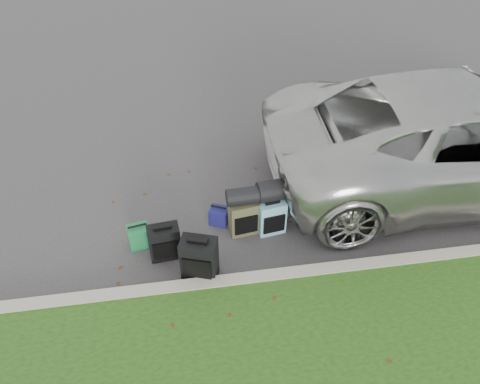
{
  "coord_description": "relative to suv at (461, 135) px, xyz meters",
  "views": [
    {
      "loc": [
        -0.84,
        -4.72,
        4.92
      ],
      "look_at": [
        -0.1,
        0.2,
        0.55
      ],
      "focal_mm": 35.0,
      "sensor_mm": 36.0,
      "label": 1
    }
  ],
  "objects": [
    {
      "name": "duffel_left",
      "position": [
        -3.51,
        -0.71,
        -0.16
      ],
      "size": [
        0.47,
        0.26,
        0.25
      ],
      "primitive_type": "cylinder",
      "rotation": [
        0.0,
        1.57,
        0.04
      ],
      "color": "black",
      "rests_on": "suitcase_olive"
    },
    {
      "name": "curb",
      "position": [
        -3.42,
        -1.68,
        -0.76
      ],
      "size": [
        120.0,
        0.18,
        0.15
      ],
      "primitive_type": "cube",
      "color": "#9E937F",
      "rests_on": "ground"
    },
    {
      "name": "suv",
      "position": [
        0.0,
        0.0,
        0.0
      ],
      "size": [
        6.09,
        2.92,
        1.67
      ],
      "primitive_type": "imported",
      "rotation": [
        0.0,
        0.0,
        1.55
      ],
      "color": "#B7B7B2",
      "rests_on": "ground"
    },
    {
      "name": "suitcase_olive",
      "position": [
        -3.5,
        -0.71,
        -0.56
      ],
      "size": [
        0.43,
        0.3,
        0.55
      ],
      "primitive_type": "cube",
      "rotation": [
        0.0,
        0.0,
        0.13
      ],
      "color": "#3B3C25",
      "rests_on": "ground"
    },
    {
      "name": "trash_bag",
      "position": [
        -2.76,
        -0.47,
        0.02
      ],
      "size": [
        0.42,
        0.42,
        0.42
      ],
      "primitive_type": "sphere",
      "color": "silver",
      "rests_on": "suitcase_large_black_right"
    },
    {
      "name": "duffel_right",
      "position": [
        -3.03,
        -0.67,
        -0.14
      ],
      "size": [
        0.57,
        0.35,
        0.3
      ],
      "primitive_type": "cylinder",
      "rotation": [
        0.0,
        1.57,
        0.1
      ],
      "color": "black",
      "rests_on": "suitcase_teal"
    },
    {
      "name": "tote_navy",
      "position": [
        -3.83,
        -0.49,
        -0.7
      ],
      "size": [
        0.32,
        0.29,
        0.28
      ],
      "primitive_type": "cube",
      "rotation": [
        0.0,
        0.0,
        -0.42
      ],
      "color": "navy",
      "rests_on": "ground"
    },
    {
      "name": "ground",
      "position": [
        -3.42,
        -0.68,
        -0.84
      ],
      "size": [
        120.0,
        120.0,
        0.0
      ],
      "primitive_type": "plane",
      "color": "#383535",
      "rests_on": "ground"
    },
    {
      "name": "suitcase_large_black_left",
      "position": [
        -4.19,
        -1.43,
        -0.51
      ],
      "size": [
        0.52,
        0.4,
        0.65
      ],
      "primitive_type": "cube",
      "rotation": [
        0.0,
        0.0,
        -0.32
      ],
      "color": "black",
      "rests_on": "ground"
    },
    {
      "name": "suitcase_small_black",
      "position": [
        -4.63,
        -1.01,
        -0.57
      ],
      "size": [
        0.44,
        0.27,
        0.53
      ],
      "primitive_type": "cube",
      "rotation": [
        0.0,
        0.0,
        0.1
      ],
      "color": "black",
      "rests_on": "ground"
    },
    {
      "name": "tote_green",
      "position": [
        -4.98,
        -0.75,
        -0.67
      ],
      "size": [
        0.33,
        0.28,
        0.33
      ],
      "primitive_type": "cube",
      "rotation": [
        0.0,
        0.0,
        0.18
      ],
      "color": "#1B793E",
      "rests_on": "ground"
    },
    {
      "name": "suitcase_large_black_right",
      "position": [
        -2.7,
        -0.54,
        -0.51
      ],
      "size": [
        0.47,
        0.32,
        0.65
      ],
      "primitive_type": "cube",
      "rotation": [
        0.0,
        0.0,
        -0.15
      ],
      "color": "black",
      "rests_on": "ground"
    },
    {
      "name": "suitcase_teal",
      "position": [
        -3.11,
        -0.76,
        -0.56
      ],
      "size": [
        0.41,
        0.28,
        0.55
      ],
      "primitive_type": "cube",
      "rotation": [
        0.0,
        0.0,
        0.14
      ],
      "color": "#5E93B0",
      "rests_on": "ground"
    }
  ]
}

